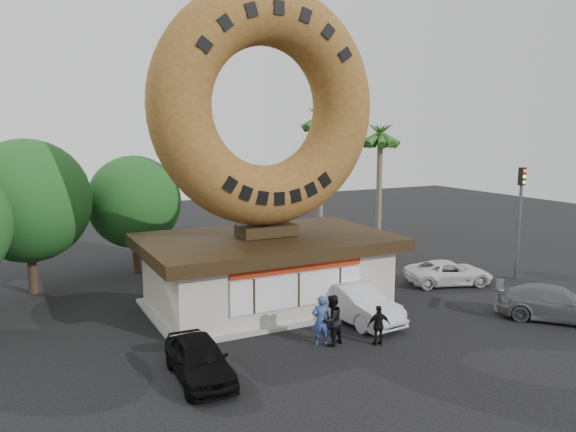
% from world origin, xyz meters
% --- Properties ---
extents(ground, '(90.00, 90.00, 0.00)m').
position_xyz_m(ground, '(0.00, 0.00, 0.00)').
color(ground, black).
rests_on(ground, ground).
extents(donut_shop, '(11.20, 7.20, 3.80)m').
position_xyz_m(donut_shop, '(0.00, 5.98, 1.77)').
color(donut_shop, '#B8AF9D').
rests_on(donut_shop, ground).
extents(giant_donut, '(10.51, 2.68, 10.51)m').
position_xyz_m(giant_donut, '(0.00, 6.00, 9.06)').
color(giant_donut, olive).
rests_on(giant_donut, donut_shop).
extents(tree_west, '(6.00, 6.00, 7.65)m').
position_xyz_m(tree_west, '(-9.50, 13.00, 4.64)').
color(tree_west, '#473321').
rests_on(tree_west, ground).
extents(tree_mid, '(5.20, 5.20, 6.63)m').
position_xyz_m(tree_mid, '(-4.00, 15.00, 4.02)').
color(tree_mid, '#473321').
rests_on(tree_mid, ground).
extents(palm_near, '(2.60, 2.60, 9.75)m').
position_xyz_m(palm_near, '(7.50, 14.00, 8.41)').
color(palm_near, '#726651').
rests_on(palm_near, ground).
extents(palm_far, '(2.60, 2.60, 8.75)m').
position_xyz_m(palm_far, '(11.00, 12.50, 7.48)').
color(palm_far, '#726651').
rests_on(palm_far, ground).
extents(street_lamp, '(2.11, 0.20, 8.00)m').
position_xyz_m(street_lamp, '(-1.86, 16.00, 4.48)').
color(street_lamp, '#59595E').
rests_on(street_lamp, ground).
extents(traffic_signal, '(0.30, 0.38, 6.07)m').
position_xyz_m(traffic_signal, '(14.00, 3.99, 3.87)').
color(traffic_signal, '#59595E').
rests_on(traffic_signal, ground).
extents(person_left, '(0.83, 0.69, 1.94)m').
position_xyz_m(person_left, '(-0.22, 0.71, 0.97)').
color(person_left, navy).
rests_on(person_left, ground).
extents(person_center, '(1.13, 1.00, 1.94)m').
position_xyz_m(person_center, '(0.16, 0.56, 0.97)').
color(person_center, black).
rests_on(person_center, ground).
extents(person_right, '(0.97, 0.60, 1.54)m').
position_xyz_m(person_right, '(1.73, -0.26, 0.77)').
color(person_right, black).
rests_on(person_right, ground).
extents(car_black, '(1.83, 4.17, 1.40)m').
position_xyz_m(car_black, '(-5.22, 0.01, 0.70)').
color(car_black, black).
rests_on(car_black, ground).
extents(car_silver, '(2.15, 4.97, 1.59)m').
position_xyz_m(car_silver, '(2.47, 2.46, 0.80)').
color(car_silver, '#B3B4B9').
rests_on(car_silver, ground).
extents(car_grey, '(4.78, 5.02, 1.43)m').
position_xyz_m(car_grey, '(10.18, -1.41, 0.72)').
color(car_grey, slate).
rests_on(car_grey, ground).
extents(car_white, '(4.92, 3.37, 1.25)m').
position_xyz_m(car_white, '(10.02, 4.89, 0.62)').
color(car_white, silver).
rests_on(car_white, ground).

